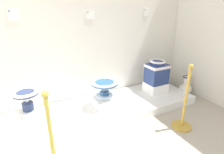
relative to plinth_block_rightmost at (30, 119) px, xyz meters
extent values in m
cube|color=silver|center=(1.09, 0.51, 1.29)|extent=(3.99, 0.06, 3.02)
cube|color=white|center=(1.09, 0.00, -0.15)|extent=(3.19, 0.92, 0.13)
cube|color=white|center=(0.00, 0.00, 0.00)|extent=(0.36, 0.30, 0.17)
cylinder|color=white|center=(0.00, 0.00, 0.11)|extent=(0.24, 0.24, 0.05)
cylinder|color=navy|center=(0.00, 0.00, 0.19)|extent=(0.14, 0.14, 0.11)
cone|color=white|center=(0.00, 0.00, 0.32)|extent=(0.32, 0.32, 0.15)
cylinder|color=navy|center=(0.00, 0.00, 0.38)|extent=(0.31, 0.31, 0.03)
torus|color=white|center=(0.00, 0.00, 0.40)|extent=(0.33, 0.33, 0.04)
cylinder|color=navy|center=(0.00, 0.00, 0.39)|extent=(0.22, 0.22, 0.01)
cube|color=white|center=(1.10, -0.02, -0.01)|extent=(0.36, 0.33, 0.15)
cylinder|color=#B0C0D4|center=(1.10, -0.02, 0.10)|extent=(0.26, 0.26, 0.06)
cylinder|color=#26558D|center=(1.10, -0.02, 0.15)|extent=(0.14, 0.14, 0.05)
cone|color=#B0C0D4|center=(1.10, -0.02, 0.25)|extent=(0.42, 0.42, 0.16)
cylinder|color=#26558D|center=(1.10, -0.02, 0.31)|extent=(0.41, 0.41, 0.03)
torus|color=#B0C0D4|center=(1.10, -0.02, 0.33)|extent=(0.42, 0.42, 0.04)
cylinder|color=#26558D|center=(1.10, -0.02, 0.33)|extent=(0.29, 0.29, 0.01)
cube|color=white|center=(2.17, 0.03, 0.01)|extent=(0.36, 0.32, 0.18)
cube|color=navy|center=(2.17, 0.03, 0.28)|extent=(0.35, 0.30, 0.36)
cube|color=white|center=(2.17, 0.03, 0.42)|extent=(0.36, 0.31, 0.05)
cylinder|color=navy|center=(2.17, 0.03, 0.48)|extent=(0.26, 0.26, 0.05)
torus|color=white|center=(2.17, 0.03, 0.51)|extent=(0.28, 0.28, 0.04)
cube|color=white|center=(0.02, 0.48, 1.31)|extent=(0.14, 0.01, 0.15)
cube|color=#386BAD|center=(-0.02, 0.48, 1.36)|extent=(0.02, 0.01, 0.02)
cube|color=white|center=(1.10, 0.48, 1.29)|extent=(0.14, 0.01, 0.12)
cube|color=#5B9E4C|center=(1.05, 0.48, 1.33)|extent=(0.02, 0.01, 0.02)
cube|color=white|center=(2.19, 0.48, 1.33)|extent=(0.10, 0.01, 0.13)
cube|color=#5B9E4C|center=(2.16, 0.48, 1.37)|extent=(0.02, 0.01, 0.02)
cylinder|color=navy|center=(2.79, -0.13, -0.20)|extent=(0.18, 0.18, 0.03)
ellipsoid|color=white|center=(2.79, -0.13, -0.08)|extent=(0.24, 0.24, 0.21)
cylinder|color=white|center=(2.79, -0.13, 0.10)|extent=(0.11, 0.11, 0.14)
torus|color=navy|center=(2.79, -0.13, 0.16)|extent=(0.16, 0.16, 0.02)
cylinder|color=gold|center=(0.15, -0.88, 0.25)|extent=(0.04, 0.04, 0.88)
sphere|color=gold|center=(0.15, -0.88, 0.71)|extent=(0.06, 0.06, 0.06)
cylinder|color=gold|center=(1.92, -0.86, -0.20)|extent=(0.28, 0.28, 0.02)
cylinder|color=gold|center=(1.92, -0.86, 0.24)|extent=(0.04, 0.04, 0.86)
sphere|color=gold|center=(1.92, -0.86, 0.70)|extent=(0.06, 0.06, 0.06)
camera|label=1|loc=(0.03, -2.35, 1.38)|focal=28.99mm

